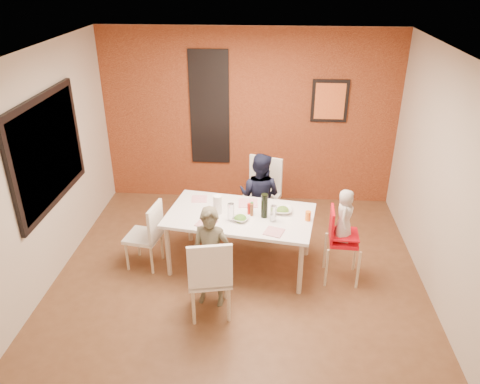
# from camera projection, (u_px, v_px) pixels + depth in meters

# --- Properties ---
(ground) EXTENTS (4.50, 4.50, 0.00)m
(ground) POSITION_uv_depth(u_px,v_px,m) (238.00, 279.00, 5.76)
(ground) COLOR brown
(ground) RESTS_ON ground
(ceiling) EXTENTS (4.50, 4.50, 0.02)m
(ceiling) POSITION_uv_depth(u_px,v_px,m) (238.00, 55.00, 4.56)
(ceiling) COLOR silver
(ceiling) RESTS_ON wall_back
(wall_back) EXTENTS (4.50, 0.02, 2.70)m
(wall_back) POSITION_uv_depth(u_px,v_px,m) (249.00, 118.00, 7.17)
(wall_back) COLOR beige
(wall_back) RESTS_ON ground
(wall_front) EXTENTS (4.50, 0.02, 2.70)m
(wall_front) POSITION_uv_depth(u_px,v_px,m) (213.00, 320.00, 3.15)
(wall_front) COLOR beige
(wall_front) RESTS_ON ground
(wall_left) EXTENTS (0.02, 4.50, 2.70)m
(wall_left) POSITION_uv_depth(u_px,v_px,m) (41.00, 174.00, 5.30)
(wall_left) COLOR beige
(wall_left) RESTS_ON ground
(wall_right) EXTENTS (0.02, 4.50, 2.70)m
(wall_right) POSITION_uv_depth(u_px,v_px,m) (447.00, 186.00, 5.02)
(wall_right) COLOR beige
(wall_right) RESTS_ON ground
(brick_accent_wall) EXTENTS (4.50, 0.02, 2.70)m
(brick_accent_wall) POSITION_uv_depth(u_px,v_px,m) (249.00, 118.00, 7.15)
(brick_accent_wall) COLOR maroon
(brick_accent_wall) RESTS_ON ground
(picture_window_frame) EXTENTS (0.05, 1.70, 1.30)m
(picture_window_frame) POSITION_uv_depth(u_px,v_px,m) (48.00, 151.00, 5.39)
(picture_window_frame) COLOR black
(picture_window_frame) RESTS_ON wall_left
(picture_window_pane) EXTENTS (0.02, 1.55, 1.15)m
(picture_window_pane) POSITION_uv_depth(u_px,v_px,m) (49.00, 151.00, 5.39)
(picture_window_pane) COLOR black
(picture_window_pane) RESTS_ON wall_left
(glassblock_strip) EXTENTS (0.55, 0.03, 1.70)m
(glassblock_strip) POSITION_uv_depth(u_px,v_px,m) (210.00, 108.00, 7.11)
(glassblock_strip) COLOR silver
(glassblock_strip) RESTS_ON wall_back
(glassblock_surround) EXTENTS (0.60, 0.03, 1.76)m
(glassblock_surround) POSITION_uv_depth(u_px,v_px,m) (210.00, 108.00, 7.11)
(glassblock_surround) COLOR black
(glassblock_surround) RESTS_ON wall_back
(art_print_frame) EXTENTS (0.54, 0.03, 0.64)m
(art_print_frame) POSITION_uv_depth(u_px,v_px,m) (330.00, 101.00, 6.92)
(art_print_frame) COLOR black
(art_print_frame) RESTS_ON wall_back
(art_print_canvas) EXTENTS (0.44, 0.01, 0.54)m
(art_print_canvas) POSITION_uv_depth(u_px,v_px,m) (330.00, 101.00, 6.91)
(art_print_canvas) COLOR orange
(art_print_canvas) RESTS_ON wall_back
(dining_table) EXTENTS (1.90, 1.25, 0.74)m
(dining_table) POSITION_uv_depth(u_px,v_px,m) (240.00, 219.00, 5.75)
(dining_table) COLOR white
(dining_table) RESTS_ON ground
(chair_near) EXTENTS (0.54, 0.54, 0.99)m
(chair_near) POSITION_uv_depth(u_px,v_px,m) (210.00, 275.00, 4.92)
(chair_near) COLOR white
(chair_near) RESTS_ON ground
(chair_far) EXTENTS (0.62, 0.62, 1.05)m
(chair_far) POSITION_uv_depth(u_px,v_px,m) (262.00, 190.00, 6.65)
(chair_far) COLOR white
(chair_far) RESTS_ON ground
(chair_left) EXTENTS (0.47, 0.47, 0.88)m
(chair_left) POSITION_uv_depth(u_px,v_px,m) (149.00, 232.00, 5.81)
(chair_left) COLOR white
(chair_left) RESTS_ON ground
(high_chair) EXTENTS (0.42, 0.42, 0.95)m
(high_chair) POSITION_uv_depth(u_px,v_px,m) (340.00, 238.00, 5.55)
(high_chair) COLOR red
(high_chair) RESTS_ON ground
(child_near) EXTENTS (0.48, 0.35, 1.21)m
(child_near) POSITION_uv_depth(u_px,v_px,m) (211.00, 258.00, 5.12)
(child_near) COLOR brown
(child_near) RESTS_ON ground
(child_far) EXTENTS (0.73, 0.65, 1.25)m
(child_far) POSITION_uv_depth(u_px,v_px,m) (260.00, 196.00, 6.41)
(child_far) COLOR black
(child_far) RESTS_ON ground
(toddler) EXTENTS (0.28, 0.35, 0.64)m
(toddler) POSITION_uv_depth(u_px,v_px,m) (345.00, 215.00, 5.40)
(toddler) COLOR beige
(toddler) RESTS_ON high_chair
(plate_near_left) EXTENTS (0.27, 0.27, 0.01)m
(plate_near_left) POSITION_uv_depth(u_px,v_px,m) (206.00, 223.00, 5.51)
(plate_near_left) COLOR white
(plate_near_left) RESTS_ON dining_table
(plate_far_mid) EXTENTS (0.26, 0.26, 0.01)m
(plate_far_mid) POSITION_uv_depth(u_px,v_px,m) (248.00, 203.00, 5.96)
(plate_far_mid) COLOR white
(plate_far_mid) RESTS_ON dining_table
(plate_near_right) EXTENTS (0.26, 0.26, 0.01)m
(plate_near_right) POSITION_uv_depth(u_px,v_px,m) (274.00, 232.00, 5.34)
(plate_near_right) COLOR white
(plate_near_right) RESTS_ON dining_table
(plate_far_left) EXTENTS (0.21, 0.21, 0.01)m
(plate_far_left) POSITION_uv_depth(u_px,v_px,m) (199.00, 199.00, 6.07)
(plate_far_left) COLOR white
(plate_far_left) RESTS_ON dining_table
(salad_bowl_a) EXTENTS (0.25, 0.25, 0.05)m
(salad_bowl_a) POSITION_uv_depth(u_px,v_px,m) (240.00, 219.00, 5.57)
(salad_bowl_a) COLOR white
(salad_bowl_a) RESTS_ON dining_table
(salad_bowl_b) EXTENTS (0.23, 0.23, 0.06)m
(salad_bowl_b) POSITION_uv_depth(u_px,v_px,m) (283.00, 210.00, 5.75)
(salad_bowl_b) COLOR white
(salad_bowl_b) RESTS_ON dining_table
(wine_bottle) EXTENTS (0.08, 0.08, 0.31)m
(wine_bottle) POSITION_uv_depth(u_px,v_px,m) (264.00, 206.00, 5.59)
(wine_bottle) COLOR black
(wine_bottle) RESTS_ON dining_table
(wine_glass_a) EXTENTS (0.08, 0.08, 0.22)m
(wine_glass_a) POSITION_uv_depth(u_px,v_px,m) (231.00, 212.00, 5.54)
(wine_glass_a) COLOR white
(wine_glass_a) RESTS_ON dining_table
(wine_glass_b) EXTENTS (0.07, 0.07, 0.21)m
(wine_glass_b) POSITION_uv_depth(u_px,v_px,m) (273.00, 214.00, 5.52)
(wine_glass_b) COLOR white
(wine_glass_b) RESTS_ON dining_table
(paper_towel_roll) EXTENTS (0.11, 0.11, 0.24)m
(paper_towel_roll) POSITION_uv_depth(u_px,v_px,m) (218.00, 205.00, 5.69)
(paper_towel_roll) COLOR white
(paper_towel_roll) RESTS_ON dining_table
(condiment_red) EXTENTS (0.04, 0.04, 0.15)m
(condiment_red) POSITION_uv_depth(u_px,v_px,m) (249.00, 209.00, 5.69)
(condiment_red) COLOR red
(condiment_red) RESTS_ON dining_table
(condiment_green) EXTENTS (0.04, 0.04, 0.15)m
(condiment_green) POSITION_uv_depth(u_px,v_px,m) (252.00, 208.00, 5.71)
(condiment_green) COLOR #2A6F25
(condiment_green) RESTS_ON dining_table
(condiment_brown) EXTENTS (0.04, 0.04, 0.16)m
(condiment_brown) POSITION_uv_depth(u_px,v_px,m) (252.00, 210.00, 5.65)
(condiment_brown) COLOR brown
(condiment_brown) RESTS_ON dining_table
(sippy_cup) EXTENTS (0.07, 0.07, 0.12)m
(sippy_cup) POSITION_uv_depth(u_px,v_px,m) (308.00, 216.00, 5.56)
(sippy_cup) COLOR orange
(sippy_cup) RESTS_ON dining_table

